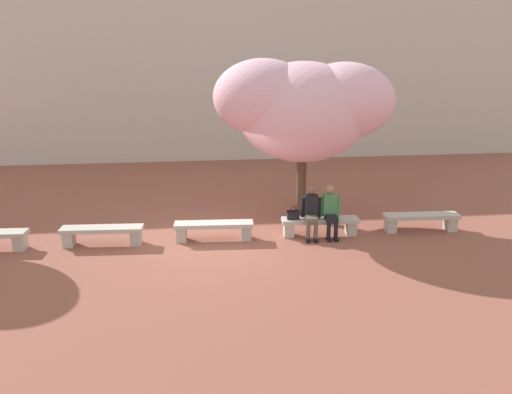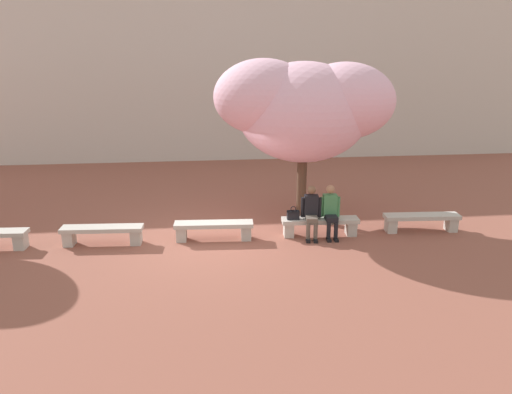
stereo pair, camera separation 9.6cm
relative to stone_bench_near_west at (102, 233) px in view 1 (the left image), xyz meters
name	(u,v)px [view 1 (the left image)]	position (x,y,z in m)	size (l,w,h in m)	color
ground_plane	(214,240)	(2.65, 0.00, -0.31)	(100.00, 100.00, 0.00)	#8E5142
building_facade	(201,68)	(2.65, 11.25, 3.42)	(28.00, 4.00, 7.46)	beige
stone_bench_near_west	(102,233)	(0.00, 0.00, 0.00)	(1.94, 0.53, 0.45)	#BCB7AD
stone_bench_center	(214,228)	(2.65, 0.00, 0.00)	(1.94, 0.53, 0.45)	#BCB7AD
stone_bench_near_east	(320,224)	(5.30, 0.00, 0.00)	(1.94, 0.53, 0.45)	#BCB7AD
stone_bench_east_end	(421,219)	(7.96, 0.00, 0.00)	(1.94, 0.53, 0.45)	#BCB7AD
person_seated_left	(311,210)	(5.06, -0.05, 0.39)	(0.51, 0.72, 1.29)	black
person_seated_right	(330,209)	(5.54, -0.05, 0.39)	(0.51, 0.69, 1.29)	black
handbag	(293,214)	(4.62, 0.01, 0.27)	(0.30, 0.15, 0.34)	black
cherry_tree_main	(304,106)	(5.12, 1.41, 2.76)	(4.73, 3.07, 4.29)	#513828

